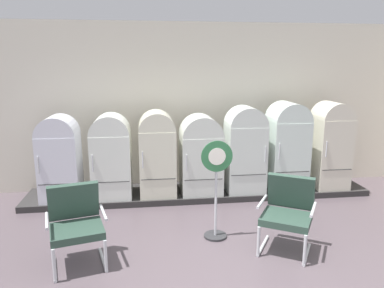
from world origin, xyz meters
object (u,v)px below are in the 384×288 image
Objects in this scene: refrigerator_1 at (111,154)px; armchair_left at (76,221)px; refrigerator_0 at (59,156)px; sign_stand at (216,193)px; refrigerator_6 at (330,142)px; refrigerator_3 at (201,153)px; refrigerator_5 at (287,143)px; refrigerator_4 at (245,147)px; armchair_right at (288,210)px; refrigerator_2 at (157,151)px.

refrigerator_1 is 1.49× the size of armchair_left.
refrigerator_0 is at bearing -178.45° from refrigerator_1.
armchair_left is 1.84m from sign_stand.
refrigerator_1 is (0.85, 0.02, 0.00)m from refrigerator_0.
refrigerator_6 is at bearing -0.24° from refrigerator_1.
refrigerator_6 reaches higher than refrigerator_3.
refrigerator_0 is at bearing -179.31° from refrigerator_3.
refrigerator_5 is 1.65× the size of armchair_left.
refrigerator_6 is 1.14× the size of sign_stand.
refrigerator_3 is 2.41m from refrigerator_6.
refrigerator_0 reaches higher than sign_stand.
refrigerator_4 is 2.00m from armchair_right.
refrigerator_6 reaches higher than refrigerator_2.
refrigerator_6 is at bearing -0.69° from refrigerator_2.
armchair_right is at bearing -67.57° from refrigerator_3.
refrigerator_1 reaches higher than refrigerator_0.
refrigerator_1 is 1.56m from refrigerator_3.
refrigerator_5 is (0.79, 0.05, 0.03)m from refrigerator_4.
refrigerator_6 is (2.41, -0.02, 0.12)m from refrigerator_3.
armchair_left is at bearing -143.24° from refrigerator_4.
armchair_right is (2.65, -0.01, 0.00)m from armchair_left.
armchair_left is at bearing -149.60° from refrigerator_5.
refrigerator_1 is at bearing -179.78° from refrigerator_3.
sign_stand reaches higher than armchair_right.
refrigerator_3 is 1.59m from refrigerator_5.
refrigerator_2 is at bearing 1.54° from refrigerator_1.
refrigerator_0 is 1.03× the size of refrigerator_3.
sign_stand is at bearing -65.22° from refrigerator_2.
sign_stand is (1.79, 0.41, 0.11)m from armchair_left.
refrigerator_1 is at bearing 82.23° from armchair_left.
refrigerator_5 is 2.29m from sign_stand.
armchair_left and armchair_right have the same top height.
armchair_right is (0.03, -1.96, -0.38)m from refrigerator_4.
sign_stand reaches higher than armchair_left.
refrigerator_6 is at bearing 0.07° from refrigerator_0.
refrigerator_4 is 0.96× the size of refrigerator_5.
refrigerator_1 is 2.20m from sign_stand.
armchair_left is (-3.41, -2.00, -0.41)m from refrigerator_5.
sign_stand is (2.37, -1.55, -0.21)m from refrigerator_0.
refrigerator_2 is at bearing 178.86° from refrigerator_3.
refrigerator_4 is at bearing 36.76° from armchair_left.
sign_stand is at bearing -147.50° from refrigerator_6.
refrigerator_4 is 1.11× the size of sign_stand.
refrigerator_0 is 1.00× the size of refrigerator_1.
refrigerator_5 is 0.83m from refrigerator_6.
refrigerator_5 is at bearing 69.28° from armchair_right.
refrigerator_3 is 0.87× the size of refrigerator_5.
refrigerator_6 is 1.65× the size of armchair_right.
refrigerator_0 is 1.49× the size of armchair_right.
refrigerator_1 is 3.97m from refrigerator_6.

